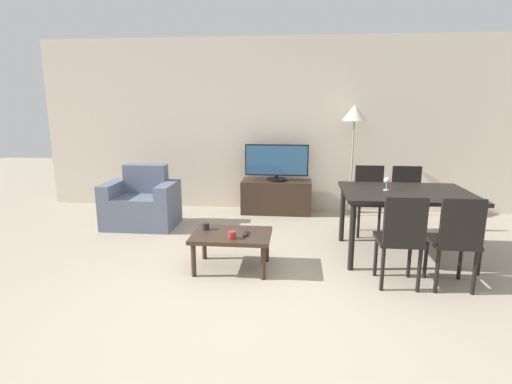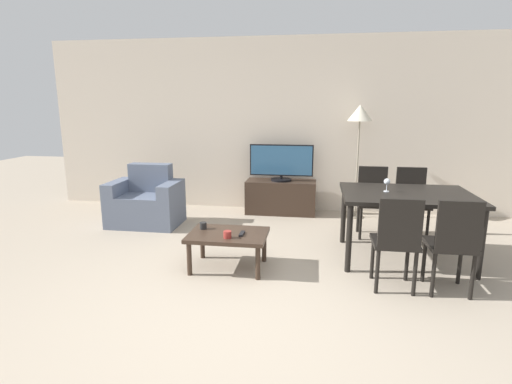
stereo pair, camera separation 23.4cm
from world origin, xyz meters
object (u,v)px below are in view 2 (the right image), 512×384
(dining_chair_near, at_px, (397,239))
(tv_stand, at_px, (281,197))
(floor_lamp, at_px, (360,119))
(remote_primary, at_px, (242,234))
(wine_glass_left, at_px, (387,182))
(dining_chair_far_left, at_px, (373,197))
(dining_chair_far, at_px, (411,199))
(cup_colored_far, at_px, (203,226))
(dining_table, at_px, (407,200))
(cup_white_near, at_px, (227,235))
(armchair, at_px, (146,203))
(tv, at_px, (281,163))
(dining_chair_near_right, at_px, (453,241))
(coffee_table, at_px, (228,238))

(dining_chair_near, bearing_deg, tv_stand, 116.74)
(dining_chair_near, height_order, floor_lamp, floor_lamp)
(remote_primary, relative_size, wine_glass_left, 1.03)
(dining_chair_far_left, relative_size, wine_glass_left, 6.10)
(dining_chair_near, xyz_separation_m, dining_chair_far, (0.48, 1.64, 0.00))
(dining_chair_far_left, bearing_deg, wine_glass_left, -87.94)
(dining_chair_far, xyz_separation_m, dining_chair_far_left, (-0.48, 0.00, 0.00))
(floor_lamp, height_order, wine_glass_left, floor_lamp)
(tv_stand, distance_m, cup_colored_far, 2.24)
(dining_table, bearing_deg, dining_chair_far, 73.68)
(dining_chair_near, height_order, wine_glass_left, wine_glass_left)
(floor_lamp, bearing_deg, cup_white_near, -121.83)
(armchair, xyz_separation_m, dining_table, (3.35, -0.82, 0.36))
(floor_lamp, height_order, cup_white_near, floor_lamp)
(remote_primary, distance_m, cup_colored_far, 0.46)
(remote_primary, bearing_deg, tv, 85.14)
(tv_stand, xyz_separation_m, floor_lamp, (1.14, -0.06, 1.21))
(dining_chair_near_right, distance_m, wine_glass_left, 1.02)
(floor_lamp, relative_size, remote_primary, 11.19)
(floor_lamp, distance_m, cup_white_near, 2.95)
(dining_chair_near_right, relative_size, floor_lamp, 0.53)
(cup_white_near, bearing_deg, wine_glass_left, 24.11)
(dining_chair_far_left, height_order, cup_colored_far, dining_chair_far_left)
(dining_table, relative_size, dining_chair_near, 1.54)
(floor_lamp, bearing_deg, remote_primary, -121.00)
(cup_white_near, bearing_deg, tv_stand, 82.52)
(tv_stand, bearing_deg, cup_white_near, -97.48)
(armchair, xyz_separation_m, remote_primary, (1.65, -1.39, 0.08))
(dining_chair_near_right, bearing_deg, armchair, 155.46)
(dining_chair_far_left, bearing_deg, dining_chair_far, 0.00)
(dining_chair_near_right, relative_size, wine_glass_left, 6.10)
(armchair, distance_m, dining_table, 3.47)
(dining_chair_far, xyz_separation_m, cup_white_near, (-2.07, -1.51, -0.08))
(dining_table, height_order, remote_primary, dining_table)
(dining_chair_near_right, bearing_deg, tv_stand, 124.76)
(armchair, height_order, floor_lamp, floor_lamp)
(floor_lamp, distance_m, remote_primary, 2.80)
(tv, height_order, floor_lamp, floor_lamp)
(dining_chair_far, bearing_deg, cup_white_near, -143.75)
(dining_chair_far, height_order, wine_glass_left, wine_glass_left)
(coffee_table, xyz_separation_m, cup_white_near, (0.03, -0.15, 0.09))
(dining_chair_far_left, relative_size, cup_white_near, 11.17)
(dining_chair_near, bearing_deg, dining_chair_far_left, 90.00)
(remote_primary, bearing_deg, dining_chair_near_right, -7.31)
(cup_white_near, bearing_deg, armchair, 135.18)
(armchair, bearing_deg, floor_lamp, 15.43)
(coffee_table, bearing_deg, dining_chair_near, -9.65)
(wine_glass_left, bearing_deg, dining_chair_near, -91.93)
(dining_chair_far_left, bearing_deg, tv_stand, 145.16)
(tv_stand, bearing_deg, dining_chair_near, -63.26)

